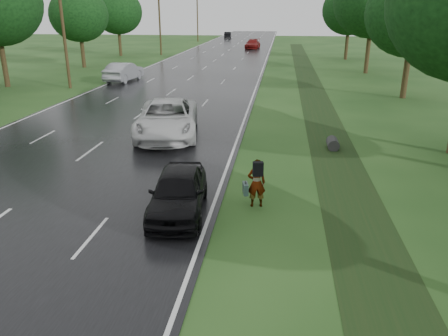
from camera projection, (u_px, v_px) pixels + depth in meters
name	position (u px, v px, depth m)	size (l,w,h in m)	color
road	(211.00, 63.00, 55.28)	(14.00, 180.00, 0.04)	black
edge_stripe_east	(265.00, 64.00, 54.46)	(0.12, 180.00, 0.01)	silver
edge_stripe_west	(159.00, 62.00, 56.09)	(0.12, 180.00, 0.01)	silver
center_line	(211.00, 63.00, 55.27)	(0.12, 180.00, 0.01)	silver
drainage_ditch	(319.00, 110.00, 29.38)	(2.20, 120.00, 0.56)	#183313
utility_pole_mid	(63.00, 25.00, 35.98)	(1.60, 0.26, 10.00)	#3D2E19
utility_pole_far	(160.00, 18.00, 63.95)	(1.60, 0.26, 10.00)	#3D2E19
utility_pole_distant	(197.00, 16.00, 91.92)	(1.60, 0.26, 10.00)	#3D2E19
tree_east_c	(414.00, 13.00, 31.42)	(7.00, 7.00, 9.29)	#3D2E19
tree_east_d	(373.00, 2.00, 44.18)	(8.00, 8.00, 10.76)	#3D2E19
tree_east_f	(350.00, 10.00, 57.53)	(7.20, 7.20, 9.62)	#3D2E19
tree_west_d	(79.00, 15.00, 49.42)	(6.60, 6.60, 8.80)	#3D2E19
tree_west_f	(117.00, 12.00, 62.44)	(7.00, 7.00, 9.29)	#3D2E19
pedestrian	(256.00, 182.00, 14.73)	(0.84, 0.64, 1.70)	#A5998C
white_pickup	(167.00, 119.00, 22.99)	(3.08, 6.68, 1.86)	silver
dark_sedan	(178.00, 191.00, 14.25)	(1.74, 4.32, 1.47)	black
silver_sedan	(124.00, 72.00, 40.92)	(1.83, 5.25, 1.73)	#95979D
far_car_red	(253.00, 44.00, 75.39)	(2.20, 5.41, 1.57)	maroon
far_car_dark	(228.00, 35.00, 103.64)	(1.56, 4.46, 1.47)	black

